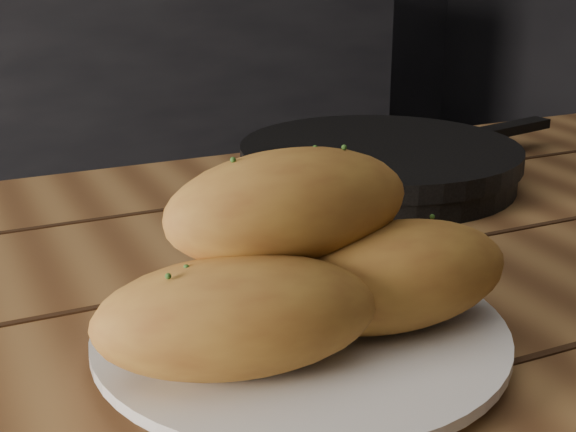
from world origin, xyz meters
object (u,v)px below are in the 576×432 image
object	(u,v)px
plate	(301,336)
bread_rolls	(295,261)
skillet	(381,163)
table	(485,393)

from	to	relation	value
plate	bread_rolls	xyz separation A→B (m)	(-0.01, -0.00, 0.06)
plate	skillet	distance (m)	0.40
table	bread_rolls	xyz separation A→B (m)	(-0.19, -0.03, 0.16)
bread_rolls	skillet	world-z (taller)	bread_rolls
plate	bread_rolls	bearing A→B (deg)	-149.04
bread_rolls	skillet	distance (m)	0.41
table	skillet	xyz separation A→B (m)	(0.07, 0.29, 0.12)
bread_rolls	skillet	xyz separation A→B (m)	(0.26, 0.32, -0.04)
plate	bread_rolls	world-z (taller)	bread_rolls
table	plate	size ratio (longest dim) A/B	5.04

